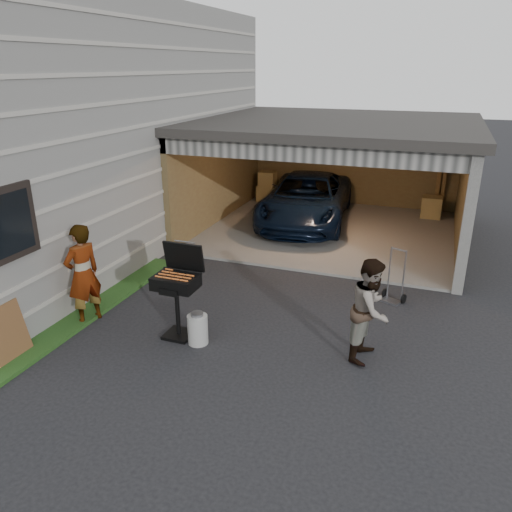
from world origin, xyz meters
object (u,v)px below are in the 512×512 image
Objects in this scene: hand_truck at (393,291)px; man at (371,310)px; woman at (83,274)px; plywood_panel at (5,336)px; minivan at (306,201)px; bbq_grill at (177,284)px; propane_tank at (198,329)px.

man is at bearing -72.96° from hand_truck.
woman is 1.57m from plywood_panel.
minivan is 6.68m from bbq_grill.
woman is at bearing 78.48° from plywood_panel.
bbq_grill is 3.14× the size of propane_tank.
propane_tank is at bearing 31.20° from plywood_panel.
bbq_grill reaches higher than plywood_panel.
woman is at bearing -176.18° from bbq_grill.
man is at bearing 8.09° from bbq_grill.
man is (2.65, -6.24, 0.14)m from minivan.
minivan is at bearing 90.55° from propane_tank.
propane_tank is at bearing 110.57° from man.
man reaches higher than hand_truck.
hand_truck is (0.16, 2.09, -0.59)m from man.
woman is at bearing -130.06° from hand_truck.
propane_tank is 3.81m from hand_truck.
man is 1.81× the size of plywood_panel.
hand_truck reaches higher than propane_tank.
minivan is at bearing 87.17° from bbq_grill.
minivan is at bearing -179.02° from woman.
man is 3.26× the size of propane_tank.
plywood_panel is (-2.35, -8.25, -0.22)m from minivan.
woman is 1.68× the size of hand_truck.
man is 3.01m from bbq_grill.
man is 5.40m from plywood_panel.
plywood_panel is (-0.30, -1.47, -0.44)m from woman.
woman is 4.73m from man.
man reaches higher than minivan.
plywood_panel is at bearing -111.75° from minivan.
hand_truck is (2.75, 2.64, -0.04)m from propane_tank.
woman is 1.15× the size of bbq_grill.
man reaches higher than plywood_panel.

